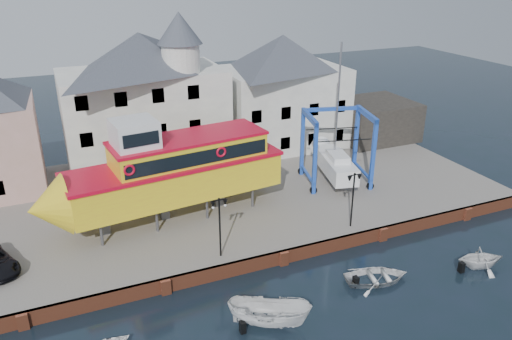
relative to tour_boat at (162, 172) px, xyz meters
name	(u,v)px	position (x,y,z in m)	size (l,w,h in m)	color
ground	(283,264)	(6.10, -7.68, -4.73)	(140.00, 140.00, 0.00)	black
hardstanding	(227,193)	(6.10, 3.32, -4.23)	(44.00, 22.00, 1.00)	#69615B
quay_wall	(283,257)	(6.10, -7.58, -4.23)	(44.00, 0.47, 1.00)	brown
building_white_main	(145,100)	(1.23, 10.71, 2.61)	(14.00, 8.30, 14.00)	beige
building_white_right	(282,92)	(15.10, 11.31, 1.87)	(12.00, 8.00, 11.20)	beige
shed_dark	(373,120)	(25.10, 9.32, -1.73)	(8.00, 7.00, 4.00)	black
lamp_post_left	(219,213)	(2.10, -6.48, -0.56)	(1.12, 0.32, 4.20)	black
lamp_post_right	(354,186)	(12.10, -6.48, -0.56)	(1.12, 0.32, 4.20)	black
tour_boat	(162,172)	(0.00, 0.00, 0.00)	(18.55, 6.39, 7.91)	#59595E
travel_lift	(333,157)	(15.35, 1.47, -1.74)	(6.41, 8.13, 11.90)	#1841A1
motorboat_a	(269,325)	(2.71, -12.80, -4.73)	(1.77, 4.71, 1.82)	silver
motorboat_b	(377,281)	(10.74, -11.71, -4.73)	(2.93, 4.10, 0.85)	silver
motorboat_c	(479,267)	(17.96, -13.10, -4.73)	(2.65, 3.07, 1.62)	silver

